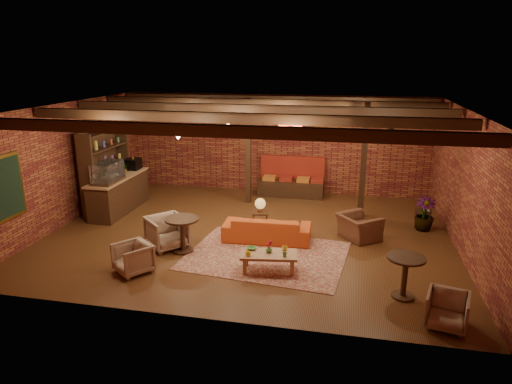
% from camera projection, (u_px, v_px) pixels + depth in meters
% --- Properties ---
extents(floor, '(10.00, 10.00, 0.00)m').
position_uv_depth(floor, '(249.00, 234.00, 11.67)').
color(floor, '#36200D').
rests_on(floor, ground).
extents(ceiling, '(10.00, 8.00, 0.02)m').
position_uv_depth(ceiling, '(248.00, 108.00, 10.76)').
color(ceiling, black).
rests_on(ceiling, wall_back).
extents(wall_back, '(10.00, 0.02, 3.20)m').
position_uv_depth(wall_back, '(275.00, 144.00, 14.97)').
color(wall_back, maroon).
rests_on(wall_back, ground).
extents(wall_front, '(10.00, 0.02, 3.20)m').
position_uv_depth(wall_front, '(195.00, 232.00, 7.47)').
color(wall_front, maroon).
rests_on(wall_front, ground).
extents(wall_left, '(0.02, 8.00, 3.20)m').
position_uv_depth(wall_left, '(67.00, 164.00, 12.20)').
color(wall_left, maroon).
rests_on(wall_left, ground).
extents(wall_right, '(0.02, 8.00, 3.20)m').
position_uv_depth(wall_right, '(465.00, 184.00, 10.24)').
color(wall_right, maroon).
rests_on(wall_right, ground).
extents(ceiling_beams, '(9.80, 6.40, 0.22)m').
position_uv_depth(ceiling_beams, '(248.00, 113.00, 10.80)').
color(ceiling_beams, black).
rests_on(ceiling_beams, ceiling).
extents(ceiling_pipe, '(9.60, 0.12, 0.12)m').
position_uv_depth(ceiling_pipe, '(261.00, 114.00, 12.36)').
color(ceiling_pipe, black).
rests_on(ceiling_pipe, ceiling).
extents(post_left, '(0.16, 0.16, 3.20)m').
position_uv_depth(post_left, '(248.00, 152.00, 13.77)').
color(post_left, black).
rests_on(post_left, ground).
extents(post_right, '(0.16, 0.16, 3.20)m').
position_uv_depth(post_right, '(364.00, 161.00, 12.54)').
color(post_right, black).
rests_on(post_right, ground).
extents(service_counter, '(0.80, 2.50, 1.60)m').
position_uv_depth(service_counter, '(118.00, 185.00, 13.19)').
color(service_counter, black).
rests_on(service_counter, ground).
extents(plant_counter, '(0.35, 0.39, 0.30)m').
position_uv_depth(plant_counter, '(124.00, 169.00, 13.24)').
color(plant_counter, '#337F33').
rests_on(plant_counter, service_counter).
extents(shelving_hutch, '(0.52, 2.00, 2.40)m').
position_uv_depth(shelving_hutch, '(106.00, 170.00, 13.25)').
color(shelving_hutch, black).
rests_on(shelving_hutch, ground).
extents(chalkboard_menu, '(0.08, 0.96, 1.46)m').
position_uv_depth(chalkboard_menu, '(7.00, 187.00, 10.03)').
color(chalkboard_menu, black).
rests_on(chalkboard_menu, wall_left).
extents(banquette, '(2.10, 0.70, 1.00)m').
position_uv_depth(banquette, '(291.00, 181.00, 14.74)').
color(banquette, maroon).
rests_on(banquette, ground).
extents(service_sign, '(0.86, 0.06, 0.30)m').
position_uv_depth(service_sign, '(290.00, 126.00, 13.79)').
color(service_sign, '#F93E18').
rests_on(service_sign, ceiling).
extents(ceiling_spotlights, '(6.40, 4.40, 0.28)m').
position_uv_depth(ceiling_spotlights, '(248.00, 122.00, 10.86)').
color(ceiling_spotlights, black).
rests_on(ceiling_spotlights, ceiling).
extents(rug, '(3.78, 3.05, 0.01)m').
position_uv_depth(rug, '(266.00, 255.00, 10.39)').
color(rug, maroon).
rests_on(rug, floor).
extents(sofa, '(2.15, 0.91, 0.62)m').
position_uv_depth(sofa, '(267.00, 229.00, 11.18)').
color(sofa, '#C1481A').
rests_on(sofa, floor).
extents(coffee_table, '(1.25, 0.75, 0.66)m').
position_uv_depth(coffee_table, '(268.00, 255.00, 9.56)').
color(coffee_table, '#AB714F').
rests_on(coffee_table, floor).
extents(side_table_lamp, '(0.50, 0.50, 0.88)m').
position_uv_depth(side_table_lamp, '(260.00, 206.00, 11.70)').
color(side_table_lamp, black).
rests_on(side_table_lamp, floor).
extents(round_table_left, '(0.78, 0.78, 0.82)m').
position_uv_depth(round_table_left, '(182.00, 229.00, 10.47)').
color(round_table_left, black).
rests_on(round_table_left, floor).
extents(armchair_a, '(1.13, 1.13, 0.85)m').
position_uv_depth(armchair_a, '(167.00, 231.00, 10.73)').
color(armchair_a, '#BFAA94').
rests_on(armchair_a, floor).
extents(armchair_b, '(0.93, 0.92, 0.70)m').
position_uv_depth(armchair_b, '(133.00, 257.00, 9.50)').
color(armchair_b, '#BFAA94').
rests_on(armchair_b, floor).
extents(armchair_right, '(1.07, 1.13, 0.83)m').
position_uv_depth(armchair_right, '(359.00, 223.00, 11.25)').
color(armchair_right, brown).
rests_on(armchair_right, floor).
extents(side_table_book, '(0.49, 0.49, 0.49)m').
position_uv_depth(side_table_book, '(423.00, 212.00, 12.00)').
color(side_table_book, black).
rests_on(side_table_book, floor).
extents(round_table_right, '(0.71, 0.71, 0.83)m').
position_uv_depth(round_table_right, '(405.00, 270.00, 8.45)').
color(round_table_right, black).
rests_on(round_table_right, floor).
extents(armchair_far, '(0.79, 0.76, 0.67)m').
position_uv_depth(armchair_far, '(447.00, 309.00, 7.57)').
color(armchair_far, '#BFAA94').
rests_on(armchair_far, floor).
extents(plant_tall, '(1.68, 1.68, 2.65)m').
position_uv_depth(plant_tall, '(428.00, 181.00, 11.56)').
color(plant_tall, '#4C7F4C').
rests_on(plant_tall, floor).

